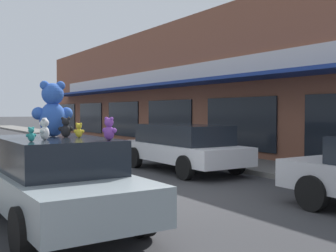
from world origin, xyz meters
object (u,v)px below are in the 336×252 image
plush_art_car (53,178)px  teddy_bear_black (66,128)px  teddy_bear_teal (31,134)px  teddy_bear_giant (53,110)px  teddy_bear_white (44,129)px  teddy_bear_purple (109,129)px  teddy_bear_yellow (79,130)px  parked_car_far_center (183,145)px

plush_art_car → teddy_bear_black: size_ratio=13.84×
teddy_bear_teal → plush_art_car: bearing=-135.3°
teddy_bear_giant → teddy_bear_white: (-0.36, -0.75, -0.30)m
teddy_bear_purple → teddy_bear_yellow: (-0.16, 0.88, -0.05)m
teddy_bear_yellow → teddy_bear_black: bearing=-10.6°
teddy_bear_yellow → parked_car_far_center: size_ratio=0.05×
teddy_bear_purple → teddy_bear_black: (-0.33, 1.04, -0.01)m
teddy_bear_white → teddy_bear_teal: size_ratio=1.58×
teddy_bear_giant → teddy_bear_purple: bearing=115.6°
teddy_bear_white → teddy_bear_giant: bearing=-174.0°
teddy_bear_black → teddy_bear_yellow: (0.17, -0.16, -0.05)m
teddy_bear_black → teddy_bear_teal: size_ratio=1.60×
teddy_bear_white → teddy_bear_black: bearing=163.3°
teddy_bear_teal → teddy_bear_giant: bearing=-129.9°
plush_art_car → parked_car_far_center: size_ratio=1.01×
teddy_bear_yellow → teddy_bear_purple: bearing=132.5°
plush_art_car → teddy_bear_purple: size_ratio=13.39×
teddy_bear_white → parked_car_far_center: size_ratio=0.07×
plush_art_car → teddy_bear_teal: (-0.52, -0.69, 0.77)m
teddy_bear_yellow → parked_car_far_center: bearing=-107.6°
teddy_bear_purple → teddy_bear_teal: teddy_bear_purple is taller
teddy_bear_purple → teddy_bear_black: 1.09m
teddy_bear_black → teddy_bear_white: teddy_bear_black is taller
plush_art_car → teddy_bear_purple: bearing=-63.0°
teddy_bear_purple → teddy_bear_black: size_ratio=1.03×
plush_art_car → teddy_bear_black: bearing=-2.5°
teddy_bear_purple → plush_art_car: bearing=-0.5°
teddy_bear_white → teddy_bear_teal: bearing=-14.8°
plush_art_car → parked_car_far_center: bearing=35.9°
teddy_bear_white → teddy_bear_yellow: 0.71m
teddy_bear_white → plush_art_car: bearing=-179.2°
teddy_bear_white → teddy_bear_teal: (-0.27, -0.25, -0.06)m
teddy_bear_teal → parked_car_far_center: size_ratio=0.05×
teddy_bear_giant → teddy_bear_purple: teddy_bear_giant is taller
teddy_bear_giant → parked_car_far_center: (5.16, 3.60, -1.10)m
teddy_bear_giant → teddy_bear_teal: teddy_bear_giant is taller
teddy_bear_black → teddy_bear_white: bearing=60.3°
parked_car_far_center → teddy_bear_teal: bearing=-141.4°
teddy_bear_white → teddy_bear_yellow: bearing=144.0°
teddy_bear_white → teddy_bear_yellow: teddy_bear_white is taller
plush_art_car → parked_car_far_center: parked_car_far_center is taller
teddy_bear_purple → teddy_bear_white: (-0.81, 0.61, -0.01)m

